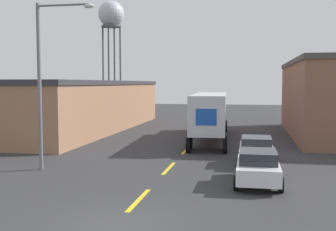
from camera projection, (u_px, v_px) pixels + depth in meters
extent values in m
plane|color=#333335|center=(116.00, 224.00, 13.97)|extent=(160.00, 160.00, 0.00)
cube|color=yellow|center=(139.00, 200.00, 16.87)|extent=(0.20, 3.33, 0.01)
cube|color=yellow|center=(169.00, 168.00, 23.11)|extent=(0.20, 3.33, 0.01)
cube|color=yellow|center=(186.00, 150.00, 29.35)|extent=(0.20, 3.33, 0.01)
cube|color=#9E7051|center=(65.00, 107.00, 42.42)|extent=(12.09, 28.55, 4.52)
cube|color=#333338|center=(65.00, 83.00, 42.23)|extent=(12.29, 28.75, 0.40)
cube|color=#B21919|center=(213.00, 112.00, 40.91)|extent=(2.48, 2.92, 2.63)
cube|color=silver|center=(210.00, 111.00, 33.19)|extent=(3.09, 12.25, 2.70)
cube|color=#194CA3|center=(206.00, 117.00, 27.18)|extent=(1.35, 0.10, 1.08)
cylinder|color=black|center=(226.00, 126.00, 41.19)|extent=(0.33, 1.04, 1.03)
cylinder|color=black|center=(201.00, 125.00, 41.53)|extent=(0.33, 1.04, 1.03)
cylinder|color=black|center=(226.00, 127.00, 40.08)|extent=(0.33, 1.04, 1.03)
cylinder|color=black|center=(200.00, 126.00, 40.42)|extent=(0.33, 1.04, 1.03)
cylinder|color=black|center=(225.00, 143.00, 29.35)|extent=(0.33, 1.04, 1.03)
cylinder|color=black|center=(190.00, 142.00, 29.69)|extent=(0.33, 1.04, 1.03)
cylinder|color=black|center=(225.00, 146.00, 27.97)|extent=(0.33, 1.04, 1.03)
cylinder|color=black|center=(188.00, 145.00, 28.31)|extent=(0.33, 1.04, 1.03)
cube|color=silver|center=(258.00, 169.00, 19.46)|extent=(1.90, 4.29, 0.71)
cube|color=#23282D|center=(258.00, 157.00, 19.28)|extent=(1.67, 2.23, 0.54)
cylinder|color=black|center=(277.00, 172.00, 20.61)|extent=(0.22, 0.66, 0.66)
cylinder|color=black|center=(238.00, 170.00, 20.97)|extent=(0.22, 0.66, 0.66)
cylinder|color=black|center=(281.00, 185.00, 18.00)|extent=(0.22, 0.66, 0.66)
cylinder|color=black|center=(236.00, 183.00, 18.36)|extent=(0.22, 0.66, 0.66)
cube|color=silver|center=(256.00, 152.00, 24.37)|extent=(1.90, 4.29, 0.71)
cube|color=#23282D|center=(256.00, 142.00, 24.20)|extent=(1.67, 2.23, 0.54)
cylinder|color=black|center=(272.00, 155.00, 25.52)|extent=(0.22, 0.66, 0.66)
cylinder|color=black|center=(240.00, 154.00, 25.88)|extent=(0.22, 0.66, 0.66)
cylinder|color=black|center=(274.00, 163.00, 22.92)|extent=(0.22, 0.66, 0.66)
cylinder|color=black|center=(239.00, 162.00, 23.28)|extent=(0.22, 0.66, 0.66)
cylinder|color=#47474C|center=(120.00, 68.00, 72.61)|extent=(0.28, 0.28, 14.64)
cylinder|color=#47474C|center=(115.00, 68.00, 74.44)|extent=(0.28, 0.28, 14.64)
cylinder|color=#47474C|center=(103.00, 68.00, 73.21)|extent=(0.28, 0.28, 14.64)
cylinder|color=#47474C|center=(109.00, 68.00, 71.38)|extent=(0.28, 0.28, 14.64)
cylinder|color=#4C4C51|center=(111.00, 26.00, 72.36)|extent=(3.41, 3.41, 0.30)
sphere|color=#B7BCC6|center=(111.00, 14.00, 72.20)|extent=(4.47, 4.47, 4.47)
cylinder|color=slate|center=(40.00, 88.00, 22.46)|extent=(0.20, 0.20, 8.88)
cylinder|color=slate|center=(63.00, 5.00, 21.86)|extent=(2.85, 0.11, 0.11)
ellipsoid|color=silver|center=(89.00, 6.00, 21.59)|extent=(0.56, 0.32, 0.22)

